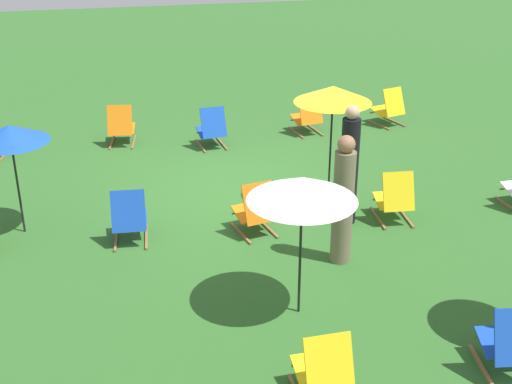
{
  "coord_description": "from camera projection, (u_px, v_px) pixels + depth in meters",
  "views": [
    {
      "loc": [
        2.2,
        10.35,
        4.74
      ],
      "look_at": [
        0.0,
        1.2,
        0.5
      ],
      "focal_mm": 47.81,
      "sensor_mm": 36.0,
      "label": 1
    }
  ],
  "objects": [
    {
      "name": "ground_plane",
      "position": [
        240.0,
        191.0,
        11.59
      ],
      "size": [
        40.0,
        40.0,
        0.0
      ],
      "primitive_type": "plane",
      "color": "#2D6026"
    },
    {
      "name": "deckchair_0",
      "position": [
        212.0,
        129.0,
        13.4
      ],
      "size": [
        0.54,
        0.8,
        0.83
      ],
      "rotation": [
        0.0,
        0.0,
        0.08
      ],
      "color": "olive",
      "rests_on": "ground"
    },
    {
      "name": "deckchair_2",
      "position": [
        394.0,
        198.0,
        10.42
      ],
      "size": [
        0.55,
        0.8,
        0.83
      ],
      "rotation": [
        0.0,
        0.0,
        -0.1
      ],
      "color": "olive",
      "rests_on": "ground"
    },
    {
      "name": "deckchair_4",
      "position": [
        255.0,
        210.0,
        10.04
      ],
      "size": [
        0.62,
        0.84,
        0.83
      ],
      "rotation": [
        0.0,
        0.0,
        0.2
      ],
      "color": "olive",
      "rests_on": "ground"
    },
    {
      "name": "deckchair_5",
      "position": [
        509.0,
        343.0,
        7.13
      ],
      "size": [
        0.6,
        0.83,
        0.83
      ],
      "rotation": [
        0.0,
        0.0,
        -0.17
      ],
      "color": "olive",
      "rests_on": "ground"
    },
    {
      "name": "deckchair_9",
      "position": [
        307.0,
        116.0,
        14.14
      ],
      "size": [
        0.57,
        0.81,
        0.83
      ],
      "rotation": [
        0.0,
        0.0,
        0.13
      ],
      "color": "olive",
      "rests_on": "ground"
    },
    {
      "name": "deckchair_10",
      "position": [
        121.0,
        127.0,
        13.53
      ],
      "size": [
        0.59,
        0.83,
        0.83
      ],
      "rotation": [
        0.0,
        0.0,
        -0.17
      ],
      "color": "olive",
      "rests_on": "ground"
    },
    {
      "name": "deckchair_11",
      "position": [
        324.0,
        371.0,
        6.71
      ],
      "size": [
        0.48,
        0.76,
        0.83
      ],
      "rotation": [
        0.0,
        0.0,
        0.01
      ],
      "color": "olive",
      "rests_on": "ground"
    },
    {
      "name": "deckchair_12",
      "position": [
        129.0,
        218.0,
        9.81
      ],
      "size": [
        0.54,
        0.8,
        0.83
      ],
      "rotation": [
        0.0,
        0.0,
        -0.09
      ],
      "color": "olive",
      "rests_on": "ground"
    },
    {
      "name": "deckchair_14",
      "position": [
        389.0,
        108.0,
        14.65
      ],
      "size": [
        0.67,
        0.86,
        0.83
      ],
      "rotation": [
        0.0,
        0.0,
        0.28
      ],
      "color": "olive",
      "rests_on": "ground"
    },
    {
      "name": "umbrella_1",
      "position": [
        10.0,
        134.0,
        9.59
      ],
      "size": [
        1.1,
        1.1,
        1.68
      ],
      "color": "black",
      "rests_on": "ground"
    },
    {
      "name": "umbrella_2",
      "position": [
        333.0,
        94.0,
        10.37
      ],
      "size": [
        1.2,
        1.2,
        1.97
      ],
      "color": "black",
      "rests_on": "ground"
    },
    {
      "name": "umbrella_3",
      "position": [
        302.0,
        189.0,
        7.64
      ],
      "size": [
        1.27,
        1.27,
        1.78
      ],
      "color": "black",
      "rests_on": "ground"
    },
    {
      "name": "person_0",
      "position": [
        349.0,
        168.0,
        10.17
      ],
      "size": [
        0.38,
        0.38,
        1.86
      ],
      "rotation": [
        0.0,
        0.0,
        1.02
      ],
      "color": "black",
      "rests_on": "ground"
    },
    {
      "name": "person_1",
      "position": [
        343.0,
        202.0,
        9.08
      ],
      "size": [
        0.33,
        0.33,
        1.83
      ],
      "rotation": [
        0.0,
        0.0,
        4.88
      ],
      "color": "#72664C",
      "rests_on": "ground"
    }
  ]
}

